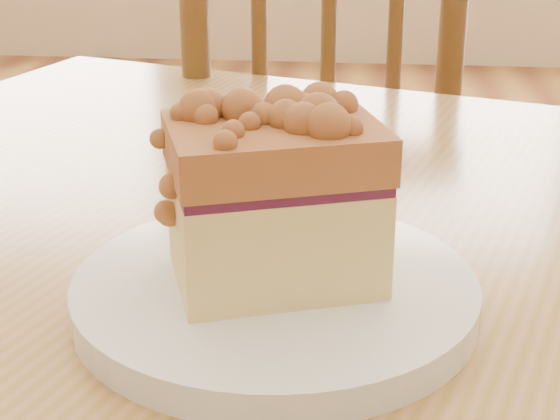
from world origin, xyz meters
The scene contains 4 objects.
cafe_table_main centered at (0.05, 0.12, 0.64)m, with size 1.30×1.06×0.75m.
cafe_chair_main centered at (-0.07, 0.75, 0.47)m, with size 0.54×0.54×0.93m.
plate centered at (-0.02, -0.03, 0.76)m, with size 0.24×0.24×0.02m.
cake_slice centered at (-0.02, -0.03, 0.83)m, with size 0.14×0.12×0.11m.
Camera 1 is at (0.03, -0.48, 1.00)m, focal length 55.00 mm.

